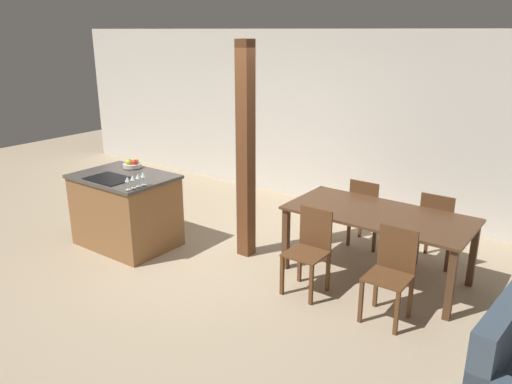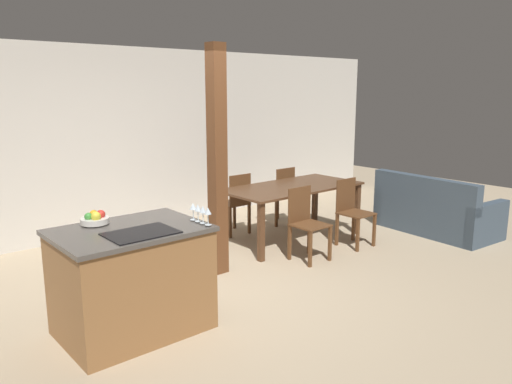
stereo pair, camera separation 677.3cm
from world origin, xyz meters
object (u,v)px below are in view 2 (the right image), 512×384
at_px(dining_chair_far_right, 280,194).
at_px(kitchen_island, 132,280).
at_px(dining_chair_near_right, 352,211).
at_px(wine_glass_near, 208,212).
at_px(wine_glass_far, 198,209).
at_px(timber_post, 217,162).
at_px(fruit_bowl, 95,219).
at_px(dining_table, 292,192).
at_px(dining_chair_near_left, 306,222).
at_px(wine_glass_middle, 203,210).
at_px(dining_chair_far_left, 235,202).
at_px(couch, 435,213).
at_px(wine_glass_end, 193,207).

bearing_deg(dining_chair_far_right, kitchen_island, 27.32).
distance_m(dining_chair_near_right, dining_chair_far_right, 1.43).
distance_m(kitchen_island, wine_glass_near, 0.90).
xyz_separation_m(wine_glass_near, dining_chair_far_right, (2.87, 2.15, -0.59)).
height_order(kitchen_island, dining_chair_near_right, kitchen_island).
xyz_separation_m(wine_glass_far, timber_post, (0.88, 0.91, 0.23)).
distance_m(fruit_bowl, timber_post, 1.67).
xyz_separation_m(dining_table, dining_chair_near_left, (-0.45, -0.71, -0.20)).
height_order(kitchen_island, wine_glass_near, wine_glass_near).
height_order(wine_glass_middle, dining_chair_far_left, wine_glass_middle).
height_order(dining_chair_near_right, couch, dining_chair_near_right).
bearing_deg(fruit_bowl, kitchen_island, -60.02).
xyz_separation_m(dining_table, dining_chair_far_right, (0.45, 0.71, -0.20)).
xyz_separation_m(dining_table, couch, (1.88, -1.13, -0.39)).
relative_size(fruit_bowl, dining_chair_near_left, 0.27).
relative_size(wine_glass_far, dining_chair_far_left, 0.17).
xyz_separation_m(wine_glass_near, dining_chair_near_right, (2.87, 0.72, -0.59)).
bearing_deg(dining_table, kitchen_island, -160.46).
bearing_deg(dining_table, wine_glass_far, -152.11).
xyz_separation_m(wine_glass_end, dining_chair_near_right, (2.87, 0.49, -0.59)).
distance_m(dining_chair_far_left, couch, 2.98).
relative_size(fruit_bowl, dining_chair_near_right, 0.27).
xyz_separation_m(wine_glass_middle, couch, (4.31, 0.23, -0.78)).
bearing_deg(couch, fruit_bowl, 90.47).
distance_m(dining_chair_far_left, timber_post, 1.75).
relative_size(wine_glass_near, wine_glass_end, 1.00).
bearing_deg(couch, dining_table, 63.74).
height_order(fruit_bowl, dining_chair_near_right, fruit_bowl).
distance_m(wine_glass_far, wine_glass_end, 0.08).
bearing_deg(dining_table, dining_chair_near_right, -57.80).
relative_size(wine_glass_near, dining_table, 0.08).
bearing_deg(dining_chair_far_left, wine_glass_far, 45.31).
bearing_deg(dining_chair_far_right, fruit_bowl, 22.24).
height_order(dining_table, couch, couch).
relative_size(wine_glass_near, dining_chair_far_left, 0.17).
xyz_separation_m(wine_glass_near, wine_glass_end, (0.00, 0.23, 0.00)).
bearing_deg(wine_glass_near, dining_chair_far_left, 47.44).
height_order(wine_glass_near, dining_chair_near_left, wine_glass_near).
bearing_deg(kitchen_island, dining_chair_far_left, 35.00).
bearing_deg(dining_table, dining_chair_near_left, -122.20).
xyz_separation_m(dining_chair_near_right, timber_post, (-2.00, 0.34, 0.82)).
height_order(wine_glass_near, wine_glass_middle, same).
relative_size(wine_glass_middle, dining_table, 0.08).
bearing_deg(dining_table, couch, -30.93).
distance_m(kitchen_island, couch, 4.86).
height_order(wine_glass_middle, dining_chair_near_right, wine_glass_middle).
height_order(dining_chair_near_right, timber_post, timber_post).
xyz_separation_m(fruit_bowl, dining_chair_far_left, (2.70, 1.47, -0.51)).
distance_m(fruit_bowl, wine_glass_end, 0.86).
bearing_deg(dining_table, wine_glass_middle, -150.71).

